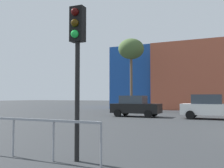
% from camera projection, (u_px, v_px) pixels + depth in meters
% --- Properties ---
extents(parked_car_0, '(3.97, 1.95, 1.72)m').
position_uv_depth(parked_car_0, '(135.00, 106.00, 21.06)').
color(parked_car_0, black).
rests_on(parked_car_0, ground_plane).
extents(parked_car_1, '(4.12, 2.02, 1.79)m').
position_uv_depth(parked_car_1, '(210.00, 107.00, 18.69)').
color(parked_car_1, white).
rests_on(parked_car_1, ground_plane).
extents(traffic_light_near_left, '(0.37, 0.37, 3.89)m').
position_uv_depth(traffic_light_near_left, '(77.00, 47.00, 6.48)').
color(traffic_light_near_left, black).
rests_on(traffic_light_near_left, ground_plane).
extents(bare_tree_0, '(3.01, 3.01, 8.46)m').
position_uv_depth(bare_tree_0, '(131.00, 50.00, 30.09)').
color(bare_tree_0, brown).
rests_on(bare_tree_0, ground_plane).
extents(pedestrian_railing, '(5.35, 0.06, 1.03)m').
position_uv_depth(pedestrian_railing, '(14.00, 126.00, 6.92)').
color(pedestrian_railing, gray).
rests_on(pedestrian_railing, ground_plane).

